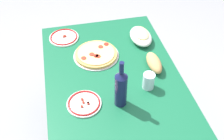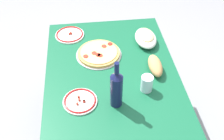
# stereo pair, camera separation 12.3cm
# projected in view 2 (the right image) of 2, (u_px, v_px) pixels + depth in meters

# --- Properties ---
(ground_plane) EXTENTS (8.00, 8.00, 0.00)m
(ground_plane) POSITION_uv_depth(u_px,v_px,m) (112.00, 135.00, 2.23)
(ground_plane) COLOR gray
(ground_plane) RESTS_ON ground
(dining_table) EXTENTS (1.21, 0.85, 0.72)m
(dining_table) POSITION_uv_depth(u_px,v_px,m) (112.00, 87.00, 1.82)
(dining_table) COLOR #145938
(dining_table) RESTS_ON ground
(pepperoni_pizza) EXTENTS (0.31, 0.31, 0.03)m
(pepperoni_pizza) POSITION_uv_depth(u_px,v_px,m) (99.00, 53.00, 1.86)
(pepperoni_pizza) COLOR #B7B7BC
(pepperoni_pizza) RESTS_ON dining_table
(baked_pasta_dish) EXTENTS (0.24, 0.15, 0.08)m
(baked_pasta_dish) POSITION_uv_depth(u_px,v_px,m) (146.00, 37.00, 1.94)
(baked_pasta_dish) COLOR white
(baked_pasta_dish) RESTS_ON dining_table
(wine_bottle) EXTENTS (0.07, 0.07, 0.31)m
(wine_bottle) POSITION_uv_depth(u_px,v_px,m) (116.00, 88.00, 1.47)
(wine_bottle) COLOR #141942
(wine_bottle) RESTS_ON dining_table
(water_glass) EXTENTS (0.07, 0.07, 0.10)m
(water_glass) POSITION_uv_depth(u_px,v_px,m) (147.00, 83.00, 1.60)
(water_glass) COLOR silver
(water_glass) RESTS_ON dining_table
(side_plate_near) EXTENTS (0.20, 0.20, 0.02)m
(side_plate_near) POSITION_uv_depth(u_px,v_px,m) (80.00, 101.00, 1.56)
(side_plate_near) COLOR white
(side_plate_near) RESTS_ON dining_table
(side_plate_far) EXTENTS (0.22, 0.22, 0.02)m
(side_plate_far) POSITION_uv_depth(u_px,v_px,m) (70.00, 35.00, 2.02)
(side_plate_far) COLOR white
(side_plate_far) RESTS_ON dining_table
(bread_loaf) EXTENTS (0.20, 0.08, 0.08)m
(bread_loaf) POSITION_uv_depth(u_px,v_px,m) (155.00, 65.00, 1.73)
(bread_loaf) COLOR tan
(bread_loaf) RESTS_ON dining_table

